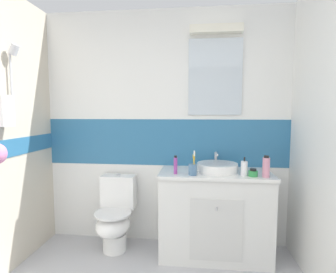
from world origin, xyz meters
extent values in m
cube|color=white|center=(0.00, 2.45, 0.42)|extent=(3.20, 0.10, 0.85)
cube|color=teal|center=(0.00, 2.45, 1.10)|extent=(3.20, 0.10, 0.50)
cube|color=white|center=(0.00, 2.45, 1.93)|extent=(3.20, 0.10, 1.15)
cube|color=silver|center=(0.52, 2.39, 1.79)|extent=(0.55, 0.02, 0.78)
cube|color=white|center=(0.52, 2.35, 2.26)|extent=(0.53, 0.10, 0.08)
cube|color=white|center=(-1.25, 1.61, 1.44)|extent=(0.10, 0.14, 0.26)
cylinder|color=silver|center=(-1.27, 1.75, 1.70)|extent=(0.02, 0.02, 0.52)
cylinder|color=silver|center=(-1.23, 1.75, 1.96)|extent=(0.10, 0.07, 0.11)
cube|color=silver|center=(0.52, 2.15, 0.41)|extent=(1.05, 0.50, 0.82)
cube|color=white|center=(0.52, 2.14, 0.83)|extent=(1.07, 0.52, 0.03)
cube|color=silver|center=(0.52, 1.90, 0.37)|extent=(0.47, 0.01, 0.57)
cylinder|color=silver|center=(0.52, 1.88, 0.57)|extent=(0.02, 0.02, 0.03)
cylinder|color=white|center=(0.54, 2.14, 0.89)|extent=(0.39, 0.39, 0.08)
cylinder|color=#B3B3B8|center=(0.54, 2.14, 0.93)|extent=(0.32, 0.32, 0.01)
cylinder|color=silver|center=(0.54, 2.36, 0.93)|extent=(0.03, 0.03, 0.16)
cylinder|color=silver|center=(0.54, 2.26, 1.01)|extent=(0.02, 0.18, 0.02)
cylinder|color=white|center=(-0.49, 2.12, 0.09)|extent=(0.24, 0.24, 0.18)
ellipsoid|color=white|center=(-0.49, 2.08, 0.29)|extent=(0.34, 0.42, 0.22)
cylinder|color=white|center=(-0.49, 2.08, 0.41)|extent=(0.37, 0.37, 0.02)
cube|color=white|center=(-0.49, 2.29, 0.58)|extent=(0.36, 0.17, 0.35)
cylinder|color=silver|center=(-0.49, 2.29, 0.76)|extent=(0.04, 0.04, 0.02)
cylinder|color=#4C7299|center=(0.31, 1.98, 0.90)|extent=(0.08, 0.08, 0.10)
cylinder|color=gold|center=(0.32, 1.99, 0.97)|extent=(0.02, 0.01, 0.18)
cube|color=white|center=(0.32, 1.99, 1.06)|extent=(0.01, 0.02, 0.03)
cylinder|color=gold|center=(0.32, 1.97, 0.96)|extent=(0.03, 0.04, 0.16)
cube|color=white|center=(0.32, 1.97, 1.04)|extent=(0.02, 0.02, 0.03)
cylinder|color=white|center=(0.77, 2.01, 0.92)|extent=(0.06, 0.06, 0.13)
cylinder|color=#262626|center=(0.77, 2.01, 1.00)|extent=(0.01, 0.01, 0.04)
cylinder|color=#262626|center=(0.77, 2.00, 1.02)|extent=(0.01, 0.02, 0.01)
cylinder|color=pink|center=(0.96, 1.98, 0.94)|extent=(0.06, 0.06, 0.17)
cylinder|color=black|center=(0.96, 1.98, 1.03)|extent=(0.04, 0.04, 0.02)
cylinder|color=#993F99|center=(0.15, 2.01, 0.93)|extent=(0.04, 0.04, 0.15)
cylinder|color=black|center=(0.15, 2.01, 1.01)|extent=(0.02, 0.02, 0.02)
cylinder|color=green|center=(0.85, 1.99, 0.88)|extent=(0.08, 0.08, 0.05)
cylinder|color=black|center=(0.85, 1.99, 0.91)|extent=(0.06, 0.06, 0.02)
camera|label=1|loc=(0.34, -0.40, 1.43)|focal=28.06mm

